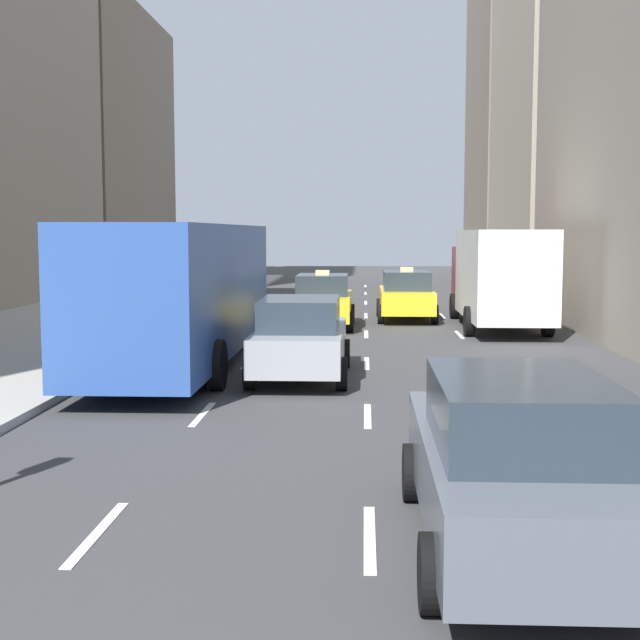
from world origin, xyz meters
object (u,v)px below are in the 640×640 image
object	(u,v)px
taxi_lead	(406,295)
sedan_silver_behind	(301,337)
sedan_black_near	(516,461)
city_bus	(185,288)
taxi_second	(323,301)
box_truck	(498,275)

from	to	relation	value
taxi_lead	sedan_silver_behind	xyz separation A→B (m)	(-2.80, -12.58, -0.01)
sedan_black_near	sedan_silver_behind	bearing A→B (deg)	105.50
sedan_black_near	city_bus	distance (m)	13.14
taxi_second	sedan_black_near	distance (m)	20.30
sedan_black_near	box_truck	size ratio (longest dim) A/B	0.59
taxi_second	city_bus	world-z (taller)	city_bus
taxi_second	sedan_silver_behind	size ratio (longest dim) A/B	0.93
sedan_black_near	box_truck	distance (m)	20.31
sedan_black_near	box_truck	bearing A→B (deg)	82.07
box_truck	taxi_lead	bearing A→B (deg)	137.34
taxi_lead	taxi_second	world-z (taller)	same
sedan_black_near	city_bus	world-z (taller)	city_bus
taxi_lead	box_truck	bearing A→B (deg)	-42.66
taxi_lead	sedan_black_near	xyz separation A→B (m)	(0.00, -22.68, 0.01)
taxi_second	city_bus	size ratio (longest dim) A/B	0.38
box_truck	sedan_black_near	bearing A→B (deg)	-97.93
taxi_second	box_truck	distance (m)	5.66
taxi_second	city_bus	distance (m)	8.77
taxi_second	sedan_silver_behind	world-z (taller)	taxi_second
sedan_silver_behind	box_truck	size ratio (longest dim) A/B	0.56
taxi_second	box_truck	xyz separation A→B (m)	(5.60, -0.01, 0.83)
sedan_silver_behind	box_truck	world-z (taller)	box_truck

